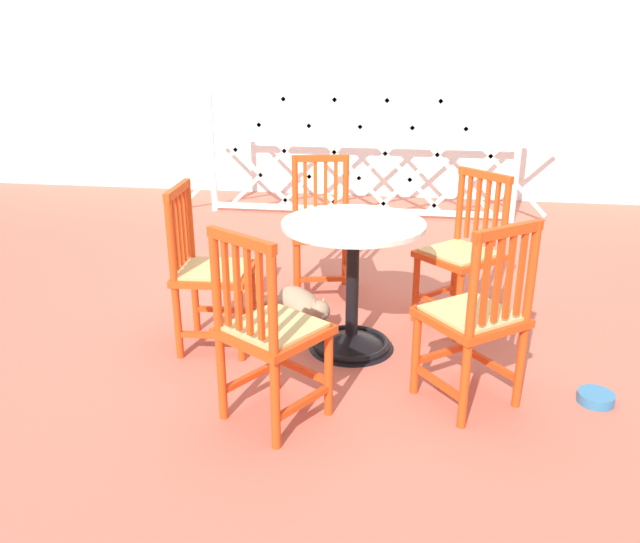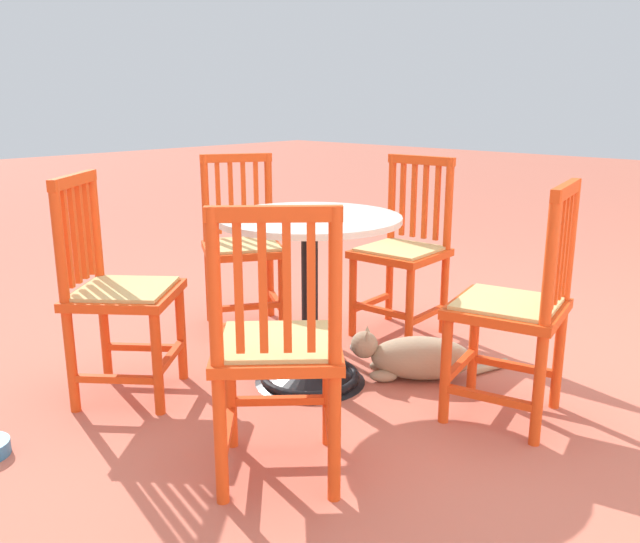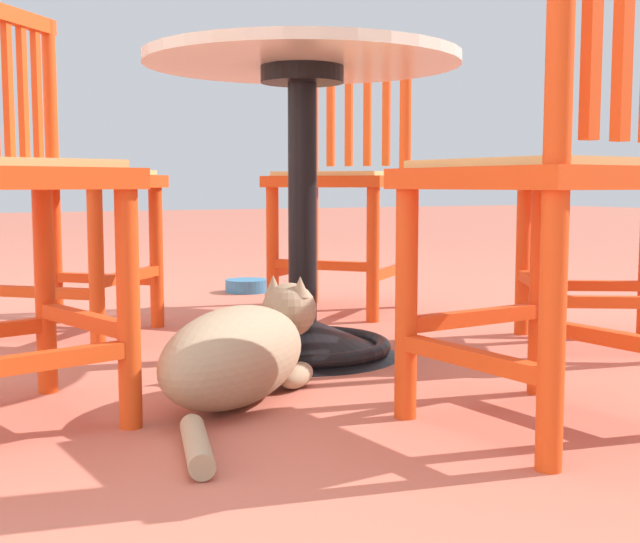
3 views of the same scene
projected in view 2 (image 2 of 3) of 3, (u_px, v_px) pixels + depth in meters
The scene contains 8 objects.
ground_plane at pixel (334, 373), 2.98m from camera, with size 24.00×24.00×0.00m, color #BC604C.
cafe_table at pixel (310, 319), 2.82m from camera, with size 0.76×0.76×0.73m.
orange_chair_at_corner at pixel (277, 351), 2.06m from camera, with size 0.57×0.57×0.91m.
orange_chair_near_fence at pixel (515, 310), 2.47m from camera, with size 0.48×0.48×0.91m.
orange_chair_by_planter at pixel (403, 252), 3.39m from camera, with size 0.42×0.42×0.91m.
orange_chair_tucked_in at pixel (242, 248), 3.48m from camera, with size 0.55×0.55×0.91m.
orange_chair_facing_out at pixel (118, 294), 2.66m from camera, with size 0.56×0.56×0.91m.
tabby_cat at pixel (413, 358), 2.90m from camera, with size 0.60×0.50×0.23m.
Camera 2 is at (2.08, 1.83, 1.20)m, focal length 37.22 mm.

